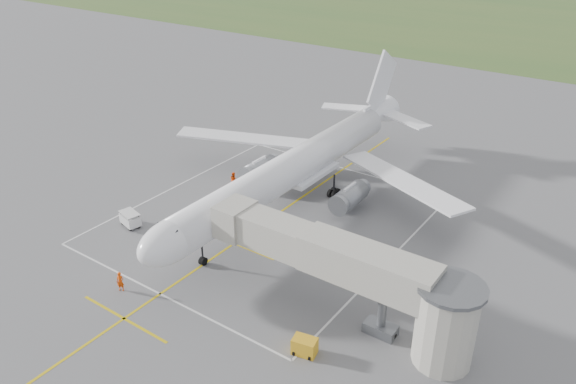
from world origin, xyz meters
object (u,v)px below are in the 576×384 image
Objects in this scene: airliner at (295,167)px; ramp_worker_nose at (120,282)px; gpu_unit at (305,346)px; ramp_worker_wing at (234,180)px; jet_bridge at (358,274)px; baggage_cart at (130,219)px.

ramp_worker_nose is (-3.17, -22.32, -3.47)m from airliner.
gpu_unit is at bearing -16.79° from ramp_worker_nose.
gpu_unit is 17.71m from ramp_worker_nose.
ramp_worker_wing reaches higher than ramp_worker_nose.
gpu_unit is (-1.40, -5.29, -4.07)m from jet_bridge.
airliner is 18.51m from baggage_cart.
ramp_worker_nose is at bearing 124.59° from ramp_worker_wing.
airliner is at bearing -151.52° from ramp_worker_wing.
ramp_worker_nose reaches higher than baggage_cart.
airliner reaches higher than ramp_worker_nose.
baggage_cart is 13.66m from ramp_worker_wing.
jet_bridge reaches higher than ramp_worker_nose.
airliner is 22.81m from ramp_worker_nose.
gpu_unit is 1.04× the size of ramp_worker_wing.
airliner is at bearing 66.17° from baggage_cart.
baggage_cart is 1.40× the size of ramp_worker_nose.
baggage_cart reaches higher than gpu_unit.
baggage_cart is (-25.45, 5.18, 0.16)m from gpu_unit.
airliner reaches higher than baggage_cart.
jet_bridge is 27.13m from baggage_cart.
airliner reaches higher than jet_bridge.
ramp_worker_wing is at bearing 91.47° from baggage_cart.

